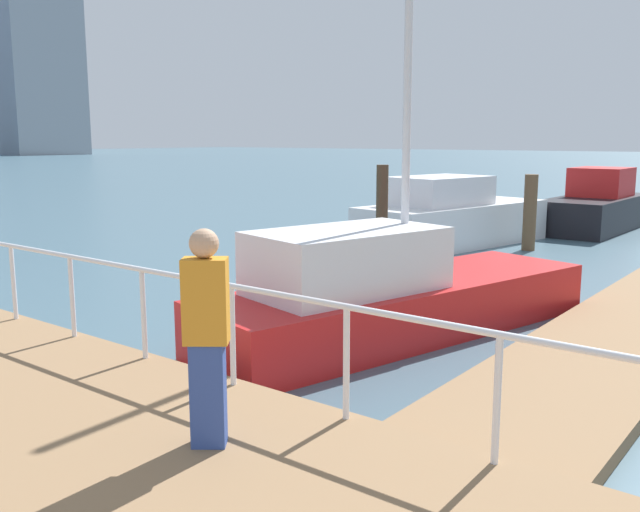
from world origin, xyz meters
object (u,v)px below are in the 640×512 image
object	(u,v)px
moored_boat_0	(389,294)
moored_boat_2	(596,207)
pedestrian_1	(207,334)
moored_boat_1	(451,218)

from	to	relation	value
moored_boat_0	moored_boat_2	bearing A→B (deg)	4.61
moored_boat_2	pedestrian_1	size ratio (longest dim) A/B	3.02
pedestrian_1	moored_boat_2	bearing A→B (deg)	7.15
moored_boat_1	moored_boat_2	world-z (taller)	moored_boat_2
moored_boat_0	moored_boat_2	size ratio (longest dim) A/B	1.25
moored_boat_0	moored_boat_1	distance (m)	9.25
moored_boat_0	moored_boat_2	xyz separation A→B (m)	(14.36, 1.16, 0.08)
moored_boat_0	moored_boat_1	world-z (taller)	moored_boat_0
moored_boat_1	moored_boat_2	xyz separation A→B (m)	(5.76, -2.23, -0.03)
moored_boat_1	pedestrian_1	xyz separation A→B (m)	(-13.41, -4.64, 0.60)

